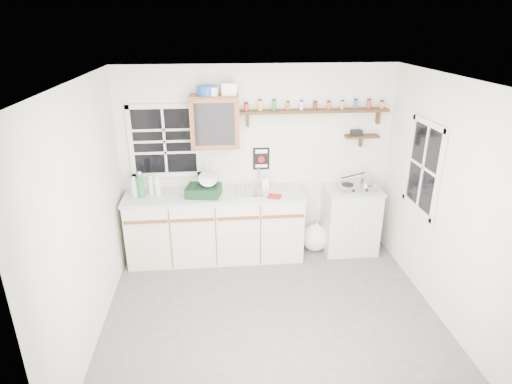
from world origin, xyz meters
TOP-DOWN VIEW (x-y plane):
  - room at (0.00, 0.00)m, footprint 3.64×3.24m
  - main_cabinet at (-0.58, 1.30)m, footprint 2.31×0.63m
  - right_cabinet at (1.25, 1.32)m, footprint 0.73×0.57m
  - sink at (-0.05, 1.30)m, footprint 0.52×0.44m
  - upper_cabinet at (-0.55, 1.44)m, footprint 0.60×0.32m
  - upper_cabinet_clutter at (-0.54, 1.44)m, footprint 0.48×0.24m
  - spice_shelf at (0.72, 1.51)m, footprint 1.91×0.18m
  - secondary_shelf at (1.36, 1.52)m, footprint 0.45×0.16m
  - warning_sign at (0.05, 1.59)m, footprint 0.22×0.02m
  - window_back at (-1.20, 1.59)m, footprint 0.93×0.03m
  - window_right at (1.79, 0.55)m, footprint 0.03×0.78m
  - water_bottles at (-1.45, 1.30)m, footprint 0.36×0.16m
  - dish_rack at (-0.71, 1.25)m, footprint 0.48×0.39m
  - soap_bottle at (0.10, 1.42)m, footprint 0.12×0.12m
  - rag at (0.17, 1.10)m, footprint 0.20×0.18m
  - hotplate at (1.30, 1.30)m, footprint 0.51×0.28m
  - saucepan at (1.42, 1.31)m, footprint 0.38×0.29m
  - trash_bag at (0.78, 1.34)m, footprint 0.39×0.36m

SIDE VIEW (x-z plane):
  - trash_bag at x=0.78m, z-range -0.03..0.42m
  - right_cabinet at x=1.25m, z-range 0.00..0.91m
  - main_cabinet at x=-0.58m, z-range 0.00..0.92m
  - sink at x=-0.05m, z-range 0.79..1.08m
  - rag at x=0.17m, z-range 0.92..0.94m
  - hotplate at x=1.30m, z-range 0.91..0.98m
  - dish_rack at x=-0.71m, z-range 0.86..1.18m
  - soap_bottle at x=0.10m, z-range 0.92..1.13m
  - saucepan at x=1.42m, z-range 0.94..1.12m
  - water_bottles at x=-1.45m, z-range 0.88..1.22m
  - room at x=0.00m, z-range -0.02..2.52m
  - warning_sign at x=0.05m, z-range 1.13..1.43m
  - window_right at x=1.79m, z-range 0.91..1.99m
  - window_back at x=-1.20m, z-range 1.06..2.04m
  - secondary_shelf at x=1.36m, z-range 1.46..1.69m
  - upper_cabinet at x=-0.55m, z-range 1.50..2.15m
  - spice_shelf at x=0.72m, z-range 1.76..2.10m
  - upper_cabinet_clutter at x=-0.54m, z-range 2.14..2.28m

